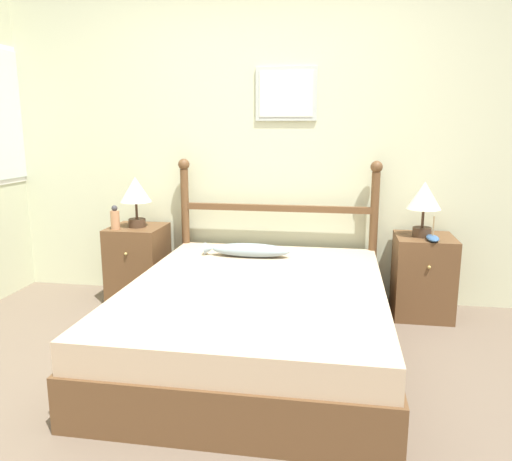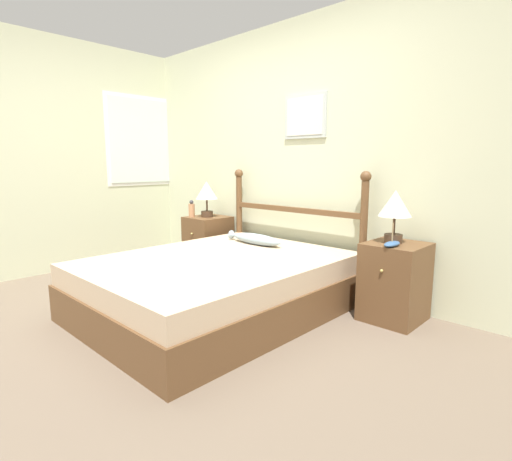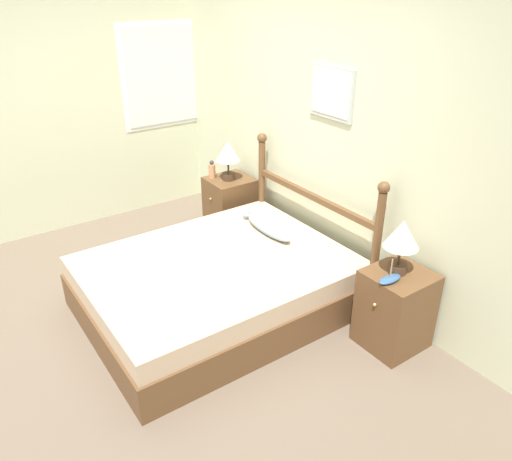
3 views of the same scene
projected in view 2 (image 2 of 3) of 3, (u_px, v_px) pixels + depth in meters
ground_plane at (142, 329)px, 2.94m from camera, size 16.00×16.00×0.00m
wall_back at (292, 156)px, 3.96m from camera, size 6.40×0.08×2.55m
wall_left at (31, 156)px, 4.19m from camera, size 0.08×6.40×2.55m
bed at (217, 285)px, 3.25m from camera, size 1.58×2.03×0.45m
headboard at (293, 221)px, 3.88m from camera, size 1.60×0.09×1.14m
nightstand_left at (208, 243)px, 4.59m from camera, size 0.42×0.46×0.60m
nightstand_right at (395, 282)px, 3.07m from camera, size 0.42×0.46×0.60m
table_lamp_left at (207, 193)px, 4.47m from camera, size 0.24×0.24×0.40m
table_lamp_right at (395, 207)px, 2.99m from camera, size 0.24×0.24×0.40m
bottle at (192, 209)px, 4.51m from camera, size 0.07×0.07×0.19m
model_boat at (392, 244)px, 2.90m from camera, size 0.08×0.19×0.17m
fish_pillow at (255, 239)px, 3.76m from camera, size 0.64×0.15×0.10m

